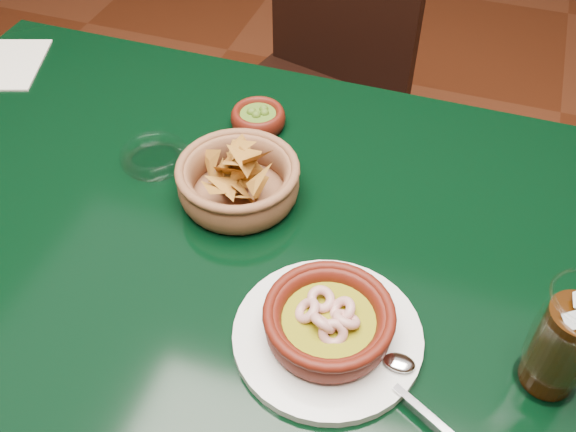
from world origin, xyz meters
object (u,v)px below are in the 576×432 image
(shrimp_plate, at_px, (329,325))
(cola_drink, at_px, (565,342))
(dining_table, at_px, (209,256))
(chip_basket, at_px, (238,180))
(dining_chair, at_px, (315,88))

(shrimp_plate, height_order, cola_drink, cola_drink)
(dining_table, height_order, chip_basket, chip_basket)
(shrimp_plate, bearing_deg, dining_chair, 107.74)
(dining_chair, xyz_separation_m, cola_drink, (0.53, -0.83, 0.33))
(dining_chair, distance_m, cola_drink, 1.04)
(dining_table, height_order, shrimp_plate, shrimp_plate)
(dining_table, distance_m, dining_chair, 0.72)
(dining_table, xyz_separation_m, dining_chair, (-0.04, 0.71, -0.15))
(cola_drink, bearing_deg, chip_basket, 159.50)
(dining_chair, height_order, chip_basket, dining_chair)
(cola_drink, bearing_deg, shrimp_plate, -173.46)
(dining_table, xyz_separation_m, chip_basket, (0.04, 0.05, 0.13))
(cola_drink, bearing_deg, dining_chair, 122.85)
(dining_chair, bearing_deg, chip_basket, -83.54)
(dining_chair, xyz_separation_m, chip_basket, (0.07, -0.66, 0.28))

